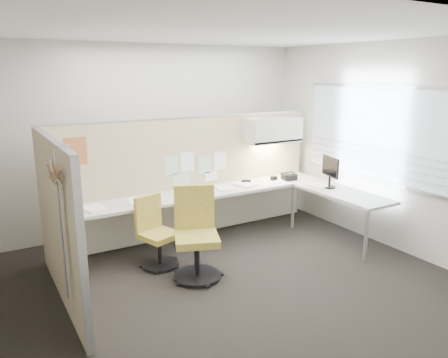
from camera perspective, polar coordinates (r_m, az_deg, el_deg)
floor at (r=5.19m, az=-1.94°, el=-13.72°), size 5.50×4.50×0.01m
ceiling at (r=4.61m, az=-2.25°, el=18.95°), size 5.50×4.50×0.01m
wall_back at (r=6.74m, az=-11.29°, el=5.11°), size 5.50×0.02×2.80m
wall_front at (r=3.00m, az=19.04°, el=-6.35°), size 5.50×0.02×2.80m
wall_right at (r=6.46m, az=19.96°, el=4.17°), size 0.02×4.50×2.80m
window_pane at (r=6.42m, az=19.93°, el=5.48°), size 0.01×2.80×1.30m
partition_back at (r=6.45m, az=-4.53°, el=0.20°), size 4.10×0.06×1.75m
partition_left at (r=4.84m, az=-20.88°, el=-5.39°), size 0.06×2.20×1.75m
desk at (r=6.30m, az=0.54°, el=-2.67°), size 4.00×2.07×0.73m
overhead_bin at (r=6.85m, az=6.41°, el=6.37°), size 0.90×0.36×0.38m
task_light_strip at (r=6.88m, az=6.36°, el=4.64°), size 0.60×0.06×0.02m
pinned_papers at (r=6.42m, az=-3.78°, el=1.60°), size 1.01×0.00×0.47m
poster at (r=5.81m, az=-18.83°, el=3.46°), size 0.28×0.00×0.35m
chair_left at (r=5.58m, az=-8.92°, el=-7.13°), size 0.52×0.54×0.88m
chair_right at (r=5.21m, az=-3.67°, el=-7.48°), size 0.65×0.66×1.07m
monitor at (r=6.54m, az=13.70°, el=1.13°), size 0.18×0.43×0.46m
phone at (r=6.96m, az=8.47°, el=0.32°), size 0.22×0.21×0.12m
stapler at (r=6.69m, az=2.89°, el=-0.33°), size 0.15×0.07×0.05m
tape_dispenser at (r=6.92m, az=6.52°, el=0.12°), size 0.10×0.07×0.06m
coat_hook at (r=4.07m, az=-21.07°, el=-1.08°), size 0.18×0.47×1.40m
paper_stack_0 at (r=5.65m, az=-16.63°, el=-3.70°), size 0.29×0.35×0.03m
paper_stack_1 at (r=5.87m, az=-11.18°, el=-2.79°), size 0.29×0.34×0.02m
paper_stack_2 at (r=6.10m, az=-4.15°, el=-1.76°), size 0.28×0.34×0.05m
paper_stack_3 at (r=6.39m, az=0.01°, el=-1.16°), size 0.29×0.34×0.02m
paper_stack_4 at (r=6.57m, az=2.72°, el=-0.71°), size 0.30×0.35×0.02m
paper_stack_5 at (r=6.64m, az=12.14°, el=-0.85°), size 0.25×0.32×0.02m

